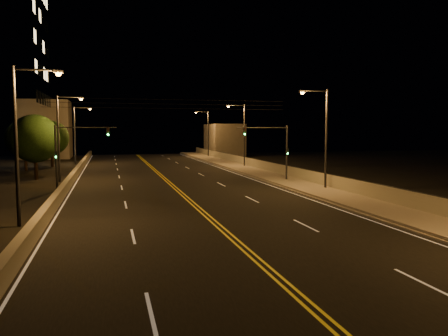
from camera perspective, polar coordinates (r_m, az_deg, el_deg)
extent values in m
plane|color=black|center=(12.87, 12.68, -18.50)|extent=(160.00, 160.00, 0.00)
cube|color=black|center=(31.35, -4.49, -4.31)|extent=(18.00, 120.00, 0.02)
cube|color=gray|center=(34.89, 13.26, -3.23)|extent=(3.60, 120.00, 0.30)
cube|color=gray|center=(34.07, 10.48, -3.51)|extent=(0.14, 120.00, 0.15)
cube|color=gray|center=(35.61, 15.63, -2.06)|extent=(0.30, 120.00, 1.00)
cube|color=gray|center=(30.98, -21.14, -3.97)|extent=(0.45, 120.00, 0.85)
cube|color=slate|center=(85.96, 0.01, 3.72)|extent=(6.00, 10.00, 6.11)
cube|color=slate|center=(82.94, -22.17, 4.68)|extent=(8.00, 8.00, 10.10)
cylinder|color=black|center=(35.55, 15.65, -1.22)|extent=(0.06, 120.00, 0.06)
cube|color=silver|center=(31.00, -20.38, -4.70)|extent=(0.12, 116.00, 0.00)
cube|color=silver|center=(33.94, 9.98, -3.62)|extent=(0.12, 116.00, 0.00)
cube|color=gold|center=(31.32, -4.76, -4.29)|extent=(0.12, 116.00, 0.00)
cube|color=gold|center=(31.37, -4.22, -4.27)|extent=(0.12, 116.00, 0.00)
cube|color=silver|center=(13.02, -9.56, -18.06)|extent=(0.12, 3.00, 0.00)
cube|color=silver|center=(21.57, -11.80, -8.70)|extent=(0.12, 3.00, 0.00)
cube|color=silver|center=(30.38, -12.72, -4.70)|extent=(0.12, 3.00, 0.00)
cube|color=silver|center=(39.27, -13.22, -2.50)|extent=(0.12, 3.00, 0.00)
cube|color=silver|center=(48.21, -13.53, -1.12)|extent=(0.12, 3.00, 0.00)
cube|color=silver|center=(57.17, -13.75, -0.17)|extent=(0.12, 3.00, 0.00)
cube|color=silver|center=(66.13, -13.91, 0.53)|extent=(0.12, 3.00, 0.00)
cube|color=silver|center=(75.11, -14.03, 1.06)|extent=(0.12, 3.00, 0.00)
cube|color=silver|center=(84.09, -14.12, 1.47)|extent=(0.12, 3.00, 0.00)
cube|color=silver|center=(16.40, 24.62, -13.50)|extent=(0.12, 3.00, 0.00)
cube|color=silver|center=(23.77, 10.61, -7.39)|extent=(0.12, 3.00, 0.00)
cube|color=silver|center=(31.98, 3.65, -4.09)|extent=(0.12, 3.00, 0.00)
cube|color=silver|center=(40.52, -0.39, -2.13)|extent=(0.12, 3.00, 0.00)
cube|color=silver|center=(49.23, -3.00, -0.85)|extent=(0.12, 3.00, 0.00)
cube|color=silver|center=(58.03, -4.83, 0.04)|extent=(0.12, 3.00, 0.00)
cube|color=silver|center=(66.88, -6.17, 0.70)|extent=(0.12, 3.00, 0.00)
cube|color=silver|center=(75.77, -7.20, 1.20)|extent=(0.12, 3.00, 0.00)
cube|color=silver|center=(84.68, -8.02, 1.60)|extent=(0.12, 3.00, 0.00)
cylinder|color=#2D2D33|center=(36.90, 13.21, 3.50)|extent=(0.20, 0.20, 8.36)
cylinder|color=#2D2D33|center=(36.51, 11.79, 9.84)|extent=(2.20, 0.12, 0.12)
cube|color=#2D2D33|center=(36.03, 10.20, 9.82)|extent=(0.50, 0.25, 0.14)
sphere|color=#FF9E2D|center=(36.02, 10.20, 9.66)|extent=(0.28, 0.28, 0.28)
cylinder|color=#2D2D33|center=(57.57, 2.69, 4.16)|extent=(0.20, 0.20, 8.36)
cylinder|color=#2D2D33|center=(57.33, 1.64, 8.19)|extent=(2.20, 0.12, 0.12)
cube|color=#2D2D33|center=(57.02, 0.57, 8.13)|extent=(0.50, 0.25, 0.14)
sphere|color=#FF9E2D|center=(57.01, 0.57, 8.03)|extent=(0.28, 0.28, 0.28)
cylinder|color=#2D2D33|center=(78.40, -2.08, 4.41)|extent=(0.20, 0.20, 8.36)
cylinder|color=#2D2D33|center=(78.22, -2.88, 7.36)|extent=(2.20, 0.12, 0.12)
cube|color=#2D2D33|center=(78.00, -3.68, 7.31)|extent=(0.50, 0.25, 0.14)
sphere|color=#FF9E2D|center=(77.99, -3.68, 7.24)|extent=(0.28, 0.28, 0.28)
cylinder|color=#2D2D33|center=(25.21, -25.52, 2.45)|extent=(0.20, 0.20, 8.36)
cylinder|color=#2D2D33|center=(25.20, -23.37, 11.72)|extent=(2.20, 0.12, 0.12)
cube|color=#2D2D33|center=(25.06, -20.83, 11.68)|extent=(0.50, 0.25, 0.14)
sphere|color=#FF9E2D|center=(25.05, -20.82, 11.45)|extent=(0.28, 0.28, 0.28)
cylinder|color=#2D2D33|center=(45.15, -20.82, 3.57)|extent=(0.20, 0.20, 8.36)
cylinder|color=#2D2D33|center=(45.15, -19.57, 8.73)|extent=(2.20, 0.12, 0.12)
cube|color=#2D2D33|center=(45.07, -18.16, 8.69)|extent=(0.50, 0.25, 0.14)
sphere|color=#FF9E2D|center=(45.06, -18.16, 8.56)|extent=(0.28, 0.28, 0.28)
cylinder|color=#2D2D33|center=(66.60, -18.91, 4.02)|extent=(0.20, 0.20, 8.36)
cylinder|color=#2D2D33|center=(66.60, -18.06, 7.51)|extent=(2.20, 0.12, 0.12)
cube|color=#2D2D33|center=(66.55, -17.10, 7.48)|extent=(0.50, 0.25, 0.14)
sphere|color=#FF9E2D|center=(66.54, -17.10, 7.39)|extent=(0.28, 0.28, 0.28)
cylinder|color=#2D2D33|center=(42.31, 8.19, 1.81)|extent=(0.18, 0.18, 5.46)
cylinder|color=#2D2D33|center=(41.33, 5.03, 5.28)|extent=(5.00, 0.10, 0.10)
cube|color=black|center=(40.77, 2.70, 4.80)|extent=(0.28, 0.18, 0.80)
sphere|color=#19FF4C|center=(40.67, 2.75, 4.45)|extent=(0.14, 0.14, 0.14)
cube|color=black|center=(42.16, 8.27, 2.16)|extent=(0.22, 0.14, 0.55)
cylinder|color=#2D2D33|center=(39.18, -21.07, 1.26)|extent=(0.18, 0.18, 5.46)
cylinder|color=#2D2D33|center=(38.91, -17.52, 5.07)|extent=(5.00, 0.10, 0.10)
cube|color=black|center=(38.87, -14.92, 4.62)|extent=(0.28, 0.18, 0.80)
sphere|color=#19FF4C|center=(38.77, -14.91, 4.25)|extent=(0.14, 0.14, 0.14)
cube|color=black|center=(39.02, -21.11, 1.64)|extent=(0.22, 0.14, 0.55)
cylinder|color=black|center=(40.35, -7.01, 7.73)|extent=(22.00, 0.03, 0.03)
cylinder|color=black|center=(40.37, -7.02, 8.29)|extent=(22.00, 0.03, 0.03)
cylinder|color=black|center=(40.40, -7.02, 8.86)|extent=(22.00, 0.03, 0.03)
cylinder|color=black|center=(48.34, -23.34, -0.03)|extent=(0.36, 0.36, 2.31)
sphere|color=black|center=(48.18, -23.47, 3.55)|extent=(4.88, 4.88, 4.88)
cylinder|color=black|center=(59.24, -24.46, 0.75)|extent=(0.36, 0.36, 2.20)
sphere|color=black|center=(59.11, -24.57, 3.52)|extent=(4.64, 4.64, 4.64)
cylinder|color=black|center=(64.13, -21.54, 1.15)|extent=(0.36, 0.36, 2.20)
sphere|color=black|center=(64.02, -21.62, 3.71)|extent=(4.64, 4.64, 4.64)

